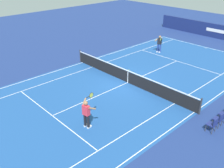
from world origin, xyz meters
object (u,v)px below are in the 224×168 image
Objects in this scene: spectator_chair_5 at (219,119)px; tennis_ball at (129,70)px; tennis_net at (128,77)px; tennis_player_near at (87,113)px; spectator_chair_6 at (213,124)px; tennis_player_far at (159,43)px.

tennis_ball is at bearing -103.52° from spectator_chair_5.
tennis_net is 6.89× the size of tennis_player_near.
tennis_net is at bearing -98.54° from spectator_chair_6.
spectator_chair_5 is at bearing 87.12° from tennis_net.
tennis_net is at bearing -92.88° from spectator_chair_5.
tennis_player_near reaches higher than spectator_chair_5.
tennis_player_near is at bearing -47.20° from spectator_chair_6.
tennis_player_far is 12.25m from spectator_chair_5.
tennis_player_far is 12.69m from spectator_chair_6.
tennis_ball is 0.08× the size of spectator_chair_6.
tennis_player_near is at bearing 22.00° from tennis_net.
tennis_player_near is (5.58, 2.25, 0.44)m from tennis_net.
tennis_player_near is 1.00× the size of tennis_player_far.
tennis_player_far is (-12.69, -4.83, 0.00)m from tennis_player_near.
spectator_chair_6 is (-4.51, 4.87, -0.41)m from tennis_player_near.
tennis_player_far is 5.58m from tennis_ball.
spectator_chair_5 is (0.36, 7.12, 0.03)m from tennis_net.
tennis_player_near is 13.58m from tennis_player_far.
spectator_chair_5 is (7.48, 9.69, -0.41)m from tennis_player_far.
spectator_chair_6 is at bearing 0.00° from spectator_chair_5.
tennis_player_near is 25.71× the size of tennis_ball.
tennis_net is 6.03m from tennis_player_near.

